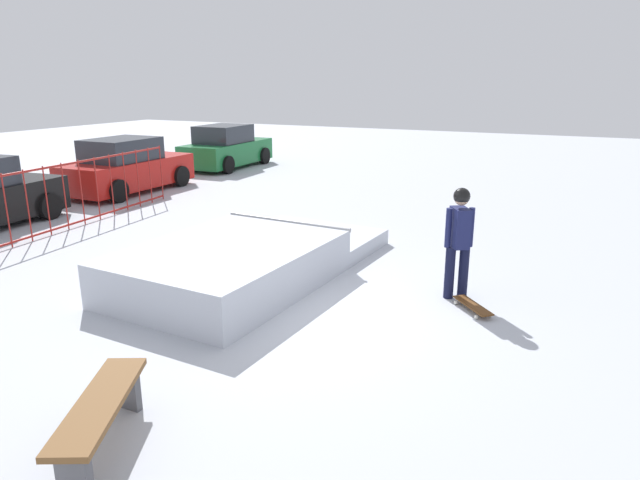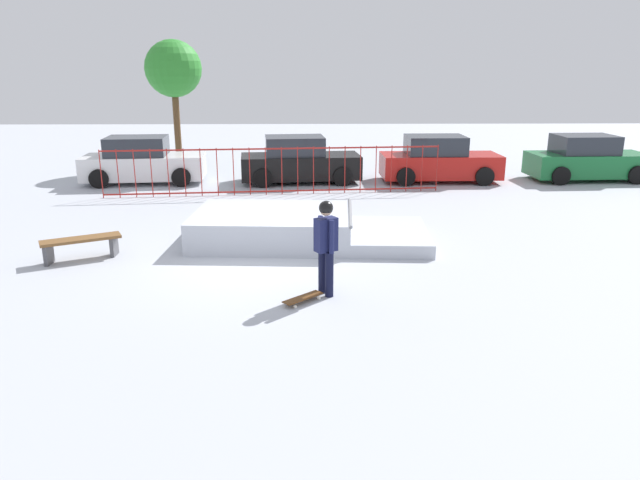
# 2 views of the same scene
# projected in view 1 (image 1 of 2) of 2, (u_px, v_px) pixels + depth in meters

# --- Properties ---
(ground_plane) EXTENTS (60.00, 60.00, 0.00)m
(ground_plane) POSITION_uv_depth(u_px,v_px,m) (297.00, 307.00, 8.39)
(ground_plane) COLOR #B2B7C1
(skate_ramp) EXTENTS (5.54, 2.90, 0.74)m
(skate_ramp) POSITION_uv_depth(u_px,v_px,m) (246.00, 261.00, 9.51)
(skate_ramp) COLOR silver
(skate_ramp) RESTS_ON ground
(skater) EXTENTS (0.44, 0.39, 1.73)m
(skater) POSITION_uv_depth(u_px,v_px,m) (459.00, 235.00, 8.48)
(skater) COLOR black
(skater) RESTS_ON ground
(skateboard) EXTENTS (0.72, 0.69, 0.09)m
(skateboard) POSITION_uv_depth(u_px,v_px,m) (473.00, 306.00, 8.24)
(skateboard) COLOR #593314
(skateboard) RESTS_ON ground
(park_bench) EXTENTS (1.61, 1.07, 0.48)m
(park_bench) POSITION_uv_depth(u_px,v_px,m) (101.00, 412.00, 5.11)
(park_bench) COLOR brown
(park_bench) RESTS_ON ground
(parked_car_red) EXTENTS (4.13, 1.97, 1.60)m
(parked_car_red) POSITION_uv_depth(u_px,v_px,m) (127.00, 168.00, 16.75)
(parked_car_red) COLOR red
(parked_car_red) RESTS_ON ground
(parked_car_green) EXTENTS (4.17, 2.06, 1.60)m
(parked_car_green) POSITION_uv_depth(u_px,v_px,m) (226.00, 148.00, 21.40)
(parked_car_green) COLOR #196B33
(parked_car_green) RESTS_ON ground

